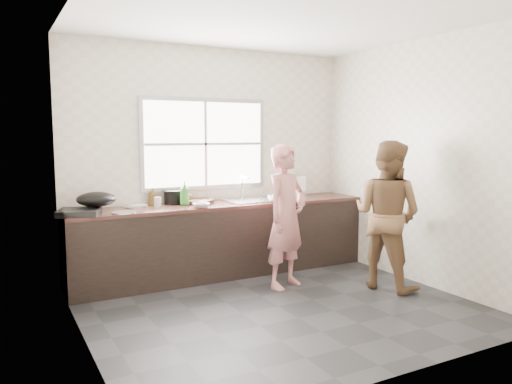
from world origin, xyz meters
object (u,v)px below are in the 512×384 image
bottle_green (185,193)px  wok (96,199)px  plate_food (138,205)px  glass_jar (158,202)px  cutting_board (197,201)px  bottle_brown_tall (153,197)px  bowl_mince (201,205)px  pot_lid_right (134,206)px  dish_rack (290,186)px  person_side (387,215)px  pot_lid_left (124,212)px  woman (286,221)px  bowl_crabs (278,199)px  burner (79,212)px  black_pot (174,197)px  bowl_held (280,198)px  bottle_brown_short (188,196)px

bottle_green → wok: (-0.98, -0.04, -0.01)m
plate_food → glass_jar: bearing=-45.2°
cutting_board → bottle_brown_tall: 0.52m
glass_jar → bowl_mince: bearing=-32.8°
bottle_green → pot_lid_right: bottle_green is taller
cutting_board → dish_rack: 1.32m
person_side → bottle_brown_tall: (-2.12, 1.53, 0.15)m
bottle_brown_tall → bottle_green: bearing=-34.6°
person_side → pot_lid_right: size_ratio=6.13×
bottle_green → glass_jar: (-0.31, 0.04, -0.09)m
bowl_mince → pot_lid_left: 0.86m
bottle_green → pot_lid_left: bottle_green is taller
bottle_brown_tall → glass_jar: 0.18m
bottle_brown_tall → pot_lid_left: bottle_brown_tall is taller
cutting_board → pot_lid_left: 1.03m
woman → pot_lid_left: woman is taller
cutting_board → pot_lid_left: (-0.96, -0.38, -0.01)m
bottle_green → woman: bearing=-42.3°
cutting_board → wok: 1.21m
glass_jar → dish_rack: dish_rack is taller
bowl_crabs → glass_jar: (-1.40, 0.27, 0.02)m
woman → wok: woman is taller
pot_lid_right → pot_lid_left: bearing=-117.6°
burner → cutting_board: bearing=11.7°
black_pot → dish_rack: (1.59, 0.01, 0.05)m
woman → bottle_brown_tall: woman is taller
bottle_brown_tall → pot_lid_right: 0.26m
bowl_held → bottle_green: 1.18m
black_pot → wok: 0.94m
person_side → cutting_board: size_ratio=3.92×
person_side → bowl_crabs: 1.31m
plate_food → glass_jar: 0.25m
person_side → pot_lid_left: 2.79m
black_pot → person_side: bearing=-38.5°
bowl_held → pot_lid_left: bearing=-178.3°
black_pot → burner: black_pot is taller
burner → dish_rack: 2.71m
bowl_crabs → pot_lid_left: size_ratio=0.83×
wok → pot_lid_left: wok is taller
woman → black_pot: (-0.94, 0.97, 0.21)m
pot_lid_left → pot_lid_right: size_ratio=0.94×
cutting_board → glass_jar: bearing=-167.4°
cutting_board → bottle_green: bearing=-143.6°
burner → bottle_green: bearing=6.5°
plate_food → burner: burner is taller
person_side → dish_rack: 1.55m
bowl_held → bottle_green: (-1.16, 0.17, 0.11)m
bottle_brown_short → dish_rack: (1.41, -0.02, 0.06)m
woman → bottle_green: bearing=116.5°
bowl_held → black_pot: (-1.23, 0.35, 0.05)m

